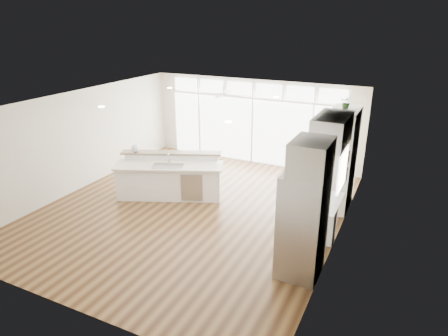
% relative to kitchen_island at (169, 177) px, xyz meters
% --- Properties ---
extents(floor, '(7.00, 8.00, 0.02)m').
position_rel_kitchen_island_xyz_m(floor, '(0.92, -0.41, -0.57)').
color(floor, '#452A15').
rests_on(floor, ground).
extents(ceiling, '(7.00, 8.00, 0.02)m').
position_rel_kitchen_island_xyz_m(ceiling, '(0.92, -0.41, 2.14)').
color(ceiling, silver).
rests_on(ceiling, wall_back).
extents(wall_back, '(7.00, 0.04, 2.70)m').
position_rel_kitchen_island_xyz_m(wall_back, '(0.92, 3.59, 0.79)').
color(wall_back, beige).
rests_on(wall_back, floor).
extents(wall_front, '(7.00, 0.04, 2.70)m').
position_rel_kitchen_island_xyz_m(wall_front, '(0.92, -4.41, 0.79)').
color(wall_front, beige).
rests_on(wall_front, floor).
extents(wall_left, '(0.04, 8.00, 2.70)m').
position_rel_kitchen_island_xyz_m(wall_left, '(-2.58, -0.41, 0.79)').
color(wall_left, beige).
rests_on(wall_left, floor).
extents(wall_right, '(0.04, 8.00, 2.70)m').
position_rel_kitchen_island_xyz_m(wall_right, '(4.42, -0.41, 0.79)').
color(wall_right, beige).
rests_on(wall_right, floor).
extents(glass_wall, '(5.80, 0.06, 2.08)m').
position_rel_kitchen_island_xyz_m(glass_wall, '(0.92, 3.53, 0.49)').
color(glass_wall, white).
rests_on(glass_wall, wall_back).
extents(transom_row, '(5.90, 0.06, 0.40)m').
position_rel_kitchen_island_xyz_m(transom_row, '(0.92, 3.53, 1.82)').
color(transom_row, white).
rests_on(transom_row, wall_back).
extents(desk_window, '(0.04, 0.85, 0.85)m').
position_rel_kitchen_island_xyz_m(desk_window, '(4.38, -0.11, 0.99)').
color(desk_window, white).
rests_on(desk_window, wall_right).
extents(ceiling_fan, '(1.16, 1.16, 0.32)m').
position_rel_kitchen_island_xyz_m(ceiling_fan, '(0.42, 2.39, 1.92)').
color(ceiling_fan, white).
rests_on(ceiling_fan, ceiling).
extents(recessed_lights, '(3.40, 3.00, 0.02)m').
position_rel_kitchen_island_xyz_m(recessed_lights, '(0.92, -0.21, 2.12)').
color(recessed_lights, white).
rests_on(recessed_lights, ceiling).
extents(oven_cabinet, '(0.64, 1.20, 2.50)m').
position_rel_kitchen_island_xyz_m(oven_cabinet, '(4.09, 1.39, 0.69)').
color(oven_cabinet, white).
rests_on(oven_cabinet, floor).
extents(desk_nook, '(0.72, 1.30, 0.76)m').
position_rel_kitchen_island_xyz_m(desk_nook, '(4.05, -0.11, -0.18)').
color(desk_nook, white).
rests_on(desk_nook, floor).
extents(upper_cabinets, '(0.64, 1.30, 0.64)m').
position_rel_kitchen_island_xyz_m(upper_cabinets, '(4.09, -0.11, 1.79)').
color(upper_cabinets, white).
rests_on(upper_cabinets, wall_right).
extents(refrigerator, '(0.76, 0.90, 2.00)m').
position_rel_kitchen_island_xyz_m(refrigerator, '(4.03, -1.76, 0.44)').
color(refrigerator, '#A5A5A9').
rests_on(refrigerator, floor).
extents(fridge_cabinet, '(0.64, 0.90, 0.60)m').
position_rel_kitchen_island_xyz_m(fridge_cabinet, '(4.09, -1.76, 1.74)').
color(fridge_cabinet, white).
rests_on(fridge_cabinet, wall_right).
extents(framed_photos, '(0.06, 0.22, 0.80)m').
position_rel_kitchen_island_xyz_m(framed_photos, '(4.38, 0.51, 0.84)').
color(framed_photos, black).
rests_on(framed_photos, wall_right).
extents(kitchen_island, '(2.99, 2.08, 1.11)m').
position_rel_kitchen_island_xyz_m(kitchen_island, '(0.00, 0.00, 0.00)').
color(kitchen_island, white).
rests_on(kitchen_island, floor).
extents(rug, '(1.00, 0.87, 0.01)m').
position_rel_kitchen_island_xyz_m(rug, '(3.60, 0.23, -0.55)').
color(rug, '#361D11').
rests_on(rug, floor).
extents(office_chair, '(0.52, 0.48, 1.00)m').
position_rel_kitchen_island_xyz_m(office_chair, '(3.91, -0.49, -0.06)').
color(office_chair, black).
rests_on(office_chair, floor).
extents(fishbowl, '(0.30, 0.30, 0.22)m').
position_rel_kitchen_island_xyz_m(fishbowl, '(-1.03, -0.01, 0.66)').
color(fishbowl, silver).
rests_on(fishbowl, kitchen_island).
extents(monitor, '(0.11, 0.52, 0.43)m').
position_rel_kitchen_island_xyz_m(monitor, '(3.97, -0.11, 0.42)').
color(monitor, black).
rests_on(monitor, desk_nook).
extents(keyboard, '(0.11, 0.29, 0.01)m').
position_rel_kitchen_island_xyz_m(keyboard, '(3.80, -0.11, 0.21)').
color(keyboard, silver).
rests_on(keyboard, desk_nook).
extents(potted_plant, '(0.30, 0.33, 0.23)m').
position_rel_kitchen_island_xyz_m(potted_plant, '(4.09, 1.39, 2.06)').
color(potted_plant, '#335926').
rests_on(potted_plant, oven_cabinet).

